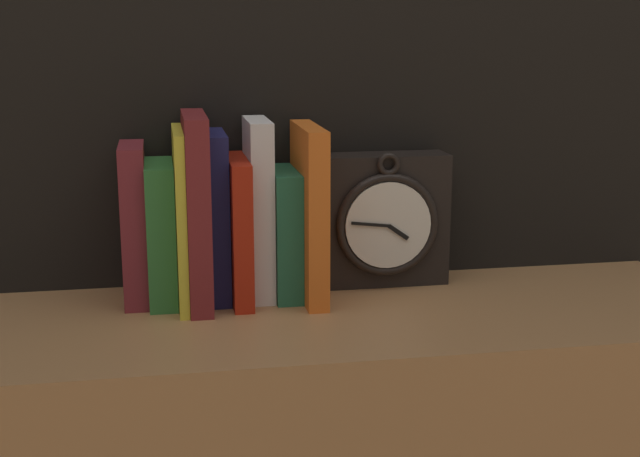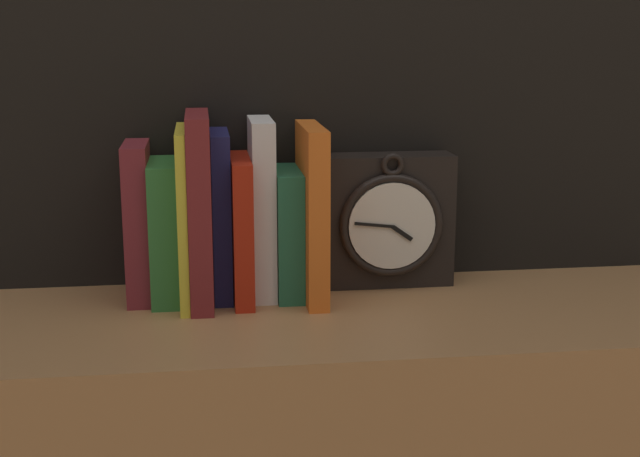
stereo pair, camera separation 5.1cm
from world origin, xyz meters
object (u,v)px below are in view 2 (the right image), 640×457
Objects in this scene: book_slot2_yellow at (183,216)px; book_slot4_navy at (221,215)px; book_slot1_green at (165,231)px; book_slot6_white at (262,208)px; book_slot7_green at (287,232)px; book_slot5_red at (241,229)px; book_slot3_maroon at (200,209)px; clock at (387,220)px; book_slot8_orange at (315,212)px; book_slot0_maroon at (138,222)px.

book_slot4_navy is at bearing 19.85° from book_slot2_yellow.
book_slot6_white is at bearing 2.03° from book_slot1_green.
book_slot4_navy is at bearing 177.98° from book_slot7_green.
book_slot3_maroon is at bearing -173.21° from book_slot5_red.
book_slot4_navy reaches higher than clock.
book_slot1_green is at bearing -175.20° from clock.
clock is at bearing 9.19° from book_slot3_maroon.
book_slot7_green is (-0.14, -0.03, -0.01)m from clock.
clock is 1.12× the size of book_slot7_green.
book_slot1_green is at bearing 150.24° from book_slot2_yellow.
book_slot4_navy is at bearing 34.97° from book_slot3_maroon.
book_slot3_maroon reaches higher than book_slot4_navy.
clock is 0.12m from book_slot8_orange.
book_slot3_maroon is at bearing -15.41° from book_slot0_maroon.
book_slot0_maroon is 0.90× the size of book_slot8_orange.
book_slot0_maroon is at bearing -176.70° from clock.
book_slot7_green is (0.17, 0.00, -0.01)m from book_slot1_green.
clock is at bearing 21.38° from book_slot8_orange.
book_slot8_orange reaches higher than book_slot4_navy.
book_slot5_red is (0.03, -0.01, -0.02)m from book_slot4_navy.
book_slot2_yellow is 1.34× the size of book_slot7_green.
book_slot6_white is (0.11, 0.02, 0.00)m from book_slot2_yellow.
book_slot4_navy is at bearing 170.95° from book_slot8_orange.
clock is 0.18m from book_slot6_white.
book_slot6_white is (0.06, 0.00, 0.01)m from book_slot4_navy.
book_slot0_maroon is (-0.34, -0.02, 0.01)m from clock.
book_slot2_yellow is at bearing -171.85° from clock.
book_slot8_orange is (0.10, -0.01, 0.02)m from book_slot5_red.
book_slot2_yellow is at bearing -19.07° from book_slot0_maroon.
book_slot6_white reaches higher than book_slot2_yellow.
book_slot1_green is 0.80× the size of book_slot8_orange.
book_slot1_green is (0.03, -0.01, -0.01)m from book_slot0_maroon.
book_slot8_orange is (0.07, -0.02, -0.00)m from book_slot6_white.
book_slot3_maroon is at bearing -170.81° from clock.
book_slot0_maroon reaches higher than book_slot5_red.
book_slot6_white reaches higher than book_slot5_red.
book_slot8_orange reaches higher than book_slot1_green.
clock is 0.83× the size of book_slot2_yellow.
clock reaches higher than book_slot1_green.
book_slot3_maroon reaches higher than book_slot7_green.
book_slot0_maroon is at bearing 178.32° from book_slot7_green.
book_slot6_white is at bearing -173.17° from clock.
book_slot5_red is 0.80× the size of book_slot6_white.
book_slot8_orange is (0.24, -0.02, 0.01)m from book_slot0_maroon.
book_slot2_yellow is at bearing -160.15° from book_slot4_navy.
book_slot7_green is at bearing -169.88° from clock.
book_slot1_green is 0.06m from book_slot3_maroon.
book_slot2_yellow reaches higher than clock.
book_slot6_white reaches higher than book_slot8_orange.
book_slot7_green is at bearing -1.68° from book_slot0_maroon.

